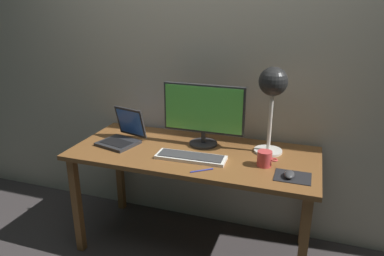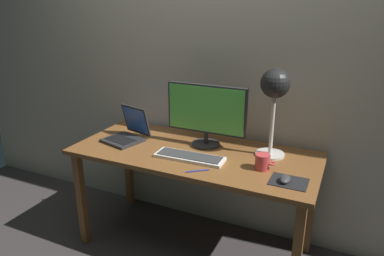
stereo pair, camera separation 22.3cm
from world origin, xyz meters
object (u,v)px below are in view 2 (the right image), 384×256
object	(u,v)px
keyboard_main	(190,157)
coffee_mug	(263,162)
mouse	(285,179)
pen	(197,171)
desk_lamp	(275,91)
laptop	(129,131)
monitor	(206,112)

from	to	relation	value
keyboard_main	coffee_mug	size ratio (longest dim) A/B	3.63
mouse	pen	xyz separation A→B (m)	(-0.48, -0.08, -0.02)
desk_lamp	pen	distance (m)	0.67
coffee_mug	mouse	bearing A→B (deg)	-35.81
laptop	pen	xyz separation A→B (m)	(0.65, -0.27, -0.06)
mouse	pen	distance (m)	0.49
monitor	keyboard_main	size ratio (longest dim) A/B	1.24
keyboard_main	mouse	distance (m)	0.60
monitor	desk_lamp	xyz separation A→B (m)	(0.44, 0.01, 0.19)
monitor	pen	world-z (taller)	monitor
keyboard_main	mouse	bearing A→B (deg)	-5.94
mouse	coffee_mug	bearing A→B (deg)	144.19
desk_lamp	coffee_mug	xyz separation A→B (m)	(0.01, -0.22, -0.38)
pen	mouse	bearing A→B (deg)	9.21
monitor	pen	xyz separation A→B (m)	(0.11, -0.39, -0.23)
coffee_mug	pen	bearing A→B (deg)	-150.38
laptop	coffee_mug	world-z (taller)	laptop
mouse	pen	world-z (taller)	mouse
pen	monitor	bearing A→B (deg)	106.00
mouse	desk_lamp	bearing A→B (deg)	115.91
desk_lamp	monitor	bearing A→B (deg)	-178.09
monitor	laptop	size ratio (longest dim) A/B	1.71
desk_lamp	keyboard_main	bearing A→B (deg)	-148.82
keyboard_main	desk_lamp	distance (m)	0.66
keyboard_main	mouse	size ratio (longest dim) A/B	4.63
monitor	coffee_mug	distance (m)	0.52
coffee_mug	laptop	bearing A→B (deg)	175.50
monitor	mouse	xyz separation A→B (m)	(0.60, -0.31, -0.21)
mouse	coffee_mug	world-z (taller)	coffee_mug
mouse	coffee_mug	xyz separation A→B (m)	(-0.15, 0.11, 0.03)
monitor	pen	bearing A→B (deg)	-74.00
monitor	mouse	distance (m)	0.71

